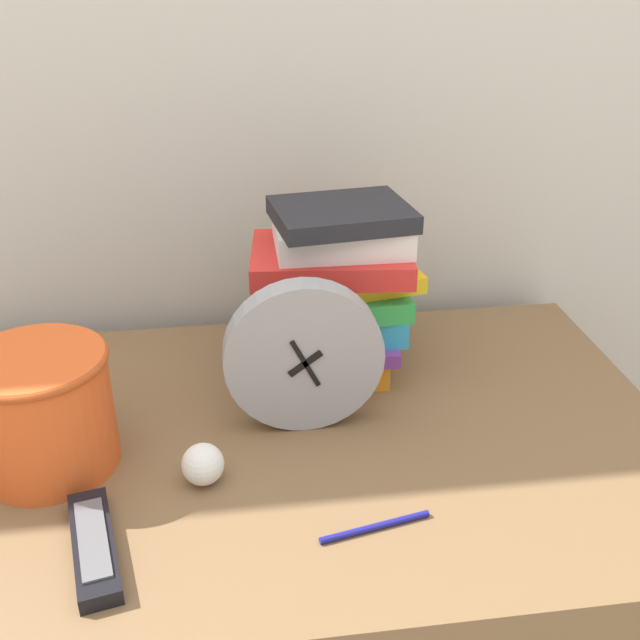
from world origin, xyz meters
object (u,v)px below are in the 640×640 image
at_px(tv_remote, 94,545).
at_px(pen, 375,527).
at_px(crumpled_paper_ball, 203,464).
at_px(desk_clock, 304,357).
at_px(book_stack, 334,289).
at_px(basket, 42,408).

distance_m(tv_remote, pen, 0.31).
height_order(crumpled_paper_ball, pen, crumpled_paper_ball).
relative_size(desk_clock, tv_remote, 1.23).
bearing_deg(book_stack, basket, -153.66).
bearing_deg(basket, tv_remote, -66.35).
height_order(desk_clock, crumpled_paper_ball, desk_clock).
bearing_deg(basket, pen, -24.51).
distance_m(tv_remote, crumpled_paper_ball, 0.16).
relative_size(tv_remote, crumpled_paper_ball, 3.31).
bearing_deg(tv_remote, basket, 113.65).
xyz_separation_m(desk_clock, basket, (-0.33, -0.04, -0.02)).
bearing_deg(pen, desk_clock, 104.18).
relative_size(basket, crumpled_paper_ball, 3.42).
distance_m(desk_clock, book_stack, 0.17).
distance_m(desk_clock, tv_remote, 0.35).
xyz_separation_m(book_stack, basket, (-0.40, -0.20, -0.05)).
bearing_deg(tv_remote, desk_clock, 39.42).
distance_m(desk_clock, crumpled_paper_ball, 0.19).
height_order(book_stack, crumpled_paper_ball, book_stack).
distance_m(crumpled_paper_ball, pen, 0.23).
bearing_deg(book_stack, crumpled_paper_ball, -127.91).
bearing_deg(book_stack, desk_clock, -112.58).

